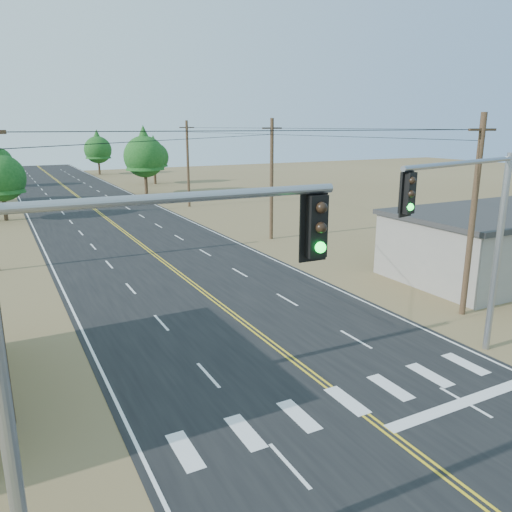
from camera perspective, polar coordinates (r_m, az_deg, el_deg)
road at (r=37.02m, az=-10.99°, el=-0.28°), size 15.00×200.00×0.02m
building_right at (r=36.29m, az=26.66°, el=1.35°), size 15.00×8.00×4.00m
utility_pole_right_near at (r=26.66m, az=23.54°, el=4.25°), size 1.80×0.30×10.00m
utility_pole_right_mid at (r=42.02m, az=1.80°, el=8.82°), size 1.80×0.30×10.00m
utility_pole_right_far at (r=60.16m, az=-7.79°, el=10.45°), size 1.80×0.30×10.00m
signal_mast_left at (r=9.23m, az=-16.03°, el=-9.83°), size 6.41×0.63×8.39m
signal_mast_right at (r=20.57m, az=23.89°, el=3.13°), size 7.43×2.14×8.36m
tree_left_near at (r=56.71m, az=-27.17°, el=8.43°), size 4.71×4.71×7.84m
tree_right_near at (r=72.22m, az=-12.65°, el=11.49°), size 5.72×5.72×9.53m
tree_right_mid at (r=85.57m, az=-11.59°, el=11.34°), size 4.79×4.79×7.98m
tree_right_far at (r=105.04m, az=-17.65°, el=11.78°), size 5.26×5.26×8.77m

